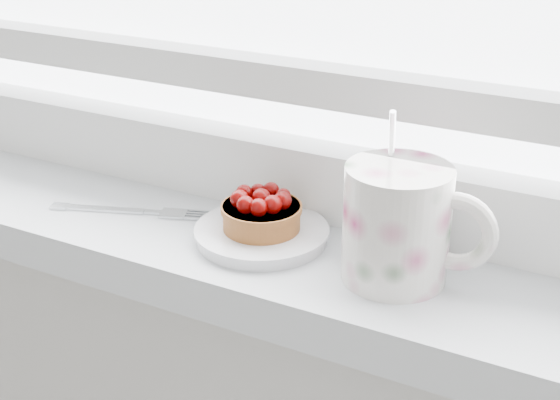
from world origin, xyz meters
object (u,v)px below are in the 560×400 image
Objects in this scene: raspberry_tart at (261,211)px; floral_mug at (401,222)px; fork at (131,211)px; saucer at (262,234)px.

floral_mug is (0.13, -0.01, 0.02)m from raspberry_tart.
raspberry_tart is 0.46× the size of fork.
floral_mug reaches higher than raspberry_tart.
floral_mug is at bearing 0.45° from fork.
fork is at bearing -176.28° from saucer.
raspberry_tart is at bearing 3.59° from fork.
raspberry_tart is 0.15m from fork.
saucer is 0.77× the size of fork.
floral_mug reaches higher than saucer.
floral_mug is (0.13, -0.01, 0.05)m from saucer.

